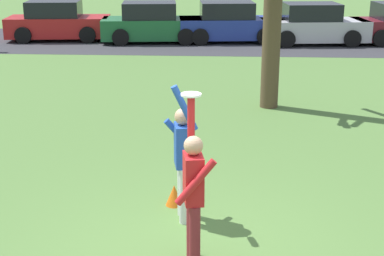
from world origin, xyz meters
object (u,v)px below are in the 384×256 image
(frisbee_disc, at_px, (191,95))
(parked_car_red, at_px, (58,22))
(person_defender, at_px, (183,155))
(parked_car_blue, at_px, (229,23))
(parked_car_green, at_px, (153,24))
(field_cone_orange, at_px, (174,195))
(parked_car_silver, at_px, (313,25))
(person_catcher, at_px, (193,189))

(frisbee_disc, distance_m, parked_car_red, 18.15)
(person_defender, distance_m, parked_car_blue, 15.95)
(parked_car_green, bearing_deg, person_defender, -87.46)
(parked_car_red, relative_size, field_cone_orange, 13.34)
(parked_car_silver, relative_size, field_cone_orange, 13.34)
(parked_car_blue, bearing_deg, parked_car_green, 179.38)
(person_defender, height_order, parked_car_green, person_defender)
(person_catcher, bearing_deg, field_cone_orange, 3.07)
(person_catcher, xyz_separation_m, parked_car_red, (-6.58, 17.10, -0.25))
(parked_car_green, bearing_deg, frisbee_disc, -87.37)
(parked_car_green, distance_m, parked_car_silver, 6.40)
(person_catcher, relative_size, parked_car_green, 0.49)
(parked_car_red, relative_size, parked_car_silver, 1.00)
(parked_car_red, xyz_separation_m, parked_car_silver, (10.36, -0.37, 0.00))
(field_cone_orange, bearing_deg, parked_car_green, 98.36)
(parked_car_red, relative_size, parked_car_green, 1.00)
(person_catcher, bearing_deg, parked_car_red, 10.76)
(parked_car_green, bearing_deg, field_cone_orange, -87.84)
(person_catcher, height_order, person_defender, person_catcher)
(frisbee_disc, distance_m, parked_car_silver, 17.00)
(person_defender, bearing_deg, field_cone_orange, -169.25)
(person_catcher, xyz_separation_m, parked_car_green, (-2.61, 16.80, -0.25))
(frisbee_disc, xyz_separation_m, parked_car_red, (-6.54, 16.88, -1.37))
(person_catcher, bearing_deg, person_defender, -0.00)
(person_catcher, distance_m, person_defender, 1.19)
(person_defender, relative_size, parked_car_silver, 0.48)
(person_catcher, relative_size, field_cone_orange, 6.50)
(frisbee_disc, bearing_deg, parked_car_red, 111.18)
(parked_car_green, relative_size, field_cone_orange, 13.34)
(person_defender, distance_m, parked_car_red, 17.16)
(parked_car_red, height_order, parked_car_silver, same)
(frisbee_disc, relative_size, field_cone_orange, 0.77)
(frisbee_disc, xyz_separation_m, parked_car_silver, (3.82, 16.51, -1.37))
(person_defender, xyz_separation_m, field_cone_orange, (-0.17, 0.44, -0.82))
(person_catcher, height_order, parked_car_green, person_catcher)
(parked_car_red, bearing_deg, field_cone_orange, -74.39)
(parked_car_red, bearing_deg, frisbee_disc, -75.02)
(person_catcher, distance_m, parked_car_silver, 17.15)
(frisbee_disc, relative_size, parked_car_silver, 0.06)
(frisbee_disc, bearing_deg, parked_car_green, 98.82)
(person_catcher, bearing_deg, parked_car_blue, -11.89)
(parked_car_red, xyz_separation_m, parked_car_green, (3.97, -0.30, 0.00))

